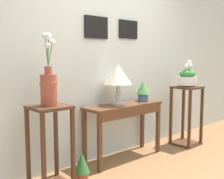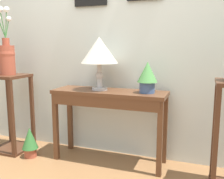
{
  "view_description": "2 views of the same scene",
  "coord_description": "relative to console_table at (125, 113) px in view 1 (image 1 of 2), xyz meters",
  "views": [
    {
      "loc": [
        -2.36,
        -1.29,
        1.31
      ],
      "look_at": [
        -0.1,
        1.24,
        0.93
      ],
      "focal_mm": 44.76,
      "sensor_mm": 36.0,
      "label": 1
    },
    {
      "loc": [
        0.98,
        -1.03,
        1.14
      ],
      "look_at": [
        0.13,
        1.28,
        0.73
      ],
      "focal_mm": 41.18,
      "sensor_mm": 36.0,
      "label": 2
    }
  ],
  "objects": [
    {
      "name": "table_lamp",
      "position": [
        -0.1,
        0.02,
        0.49
      ],
      "size": [
        0.36,
        0.36,
        0.51
      ],
      "color": "#B7B7BC",
      "rests_on": "console_table"
    },
    {
      "name": "potted_plant_on_console",
      "position": [
        0.37,
        0.02,
        0.27
      ],
      "size": [
        0.18,
        0.18,
        0.29
      ],
      "color": "#3D5684",
      "rests_on": "console_table"
    },
    {
      "name": "pedestal_stand_right",
      "position": [
        1.12,
        -0.18,
        -0.16
      ],
      "size": [
        0.37,
        0.37,
        0.89
      ],
      "color": "#472819",
      "rests_on": "ground"
    },
    {
      "name": "potted_plant_floor",
      "position": [
        -0.81,
        -0.18,
        -0.43
      ],
      "size": [
        0.16,
        0.16,
        0.32
      ],
      "color": "#9E4733",
      "rests_on": "ground"
    },
    {
      "name": "planter_bowl_wide_right",
      "position": [
        1.12,
        -0.18,
        0.42
      ],
      "size": [
        0.27,
        0.27,
        0.39
      ],
      "color": "silver",
      "rests_on": "pedestal_stand_right"
    },
    {
      "name": "console_table",
      "position": [
        0.0,
        0.0,
        0.0
      ],
      "size": [
        1.11,
        0.36,
        0.72
      ],
      "color": "#56331E",
      "rests_on": "ground"
    },
    {
      "name": "pedestal_stand_left",
      "position": [
        -1.12,
        -0.07,
        -0.18
      ],
      "size": [
        0.37,
        0.37,
        0.84
      ],
      "color": "#472819",
      "rests_on": "ground"
    },
    {
      "name": "flower_vase_tall_left",
      "position": [
        -1.12,
        -0.08,
        0.46
      ],
      "size": [
        0.17,
        0.22,
        0.71
      ],
      "color": "#9E4733",
      "rests_on": "pedestal_stand_left"
    },
    {
      "name": "back_wall_with_art",
      "position": [
        -0.11,
        0.29,
        0.79
      ],
      "size": [
        9.0,
        0.13,
        2.8
      ],
      "color": "silver",
      "rests_on": "ground"
    }
  ]
}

